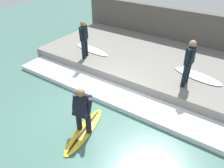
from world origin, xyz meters
TOP-DOWN VIEW (x-y plane):
  - ground_plane at (0.00, 0.00)m, footprint 28.00×28.00m
  - concrete_ledge at (3.52, 0.00)m, footprint 4.40×9.27m
  - back_wall at (5.97, 0.00)m, footprint 0.50×9.73m
  - wave_foam_crest at (0.78, 0.00)m, footprint 1.09×8.80m
  - surfboard_riding at (-1.07, -0.13)m, footprint 2.06×0.79m
  - surfer_riding at (-1.07, -0.13)m, footprint 0.54×0.67m
  - surfer_waiting_near at (2.18, -1.89)m, footprint 0.55×0.25m
  - surfboard_waiting_near at (2.95, -2.14)m, footprint 0.92×1.89m
  - surfer_waiting_far at (1.91, 2.26)m, footprint 0.50×0.33m
  - surfboard_waiting_far at (2.57, 2.44)m, footprint 0.72×1.93m

SIDE VIEW (x-z plane):
  - ground_plane at x=0.00m, z-range 0.00..0.00m
  - surfboard_riding at x=-1.07m, z-range 0.00..0.06m
  - wave_foam_crest at x=0.78m, z-range 0.00..0.17m
  - concrete_ledge at x=3.52m, z-range 0.00..0.49m
  - surfboard_waiting_near at x=2.95m, z-range 0.49..0.55m
  - surfboard_waiting_far at x=2.57m, z-range 0.49..0.55m
  - surfer_riding at x=-1.07m, z-range 0.14..1.59m
  - back_wall at x=5.97m, z-range 0.00..1.95m
  - surfer_waiting_far at x=1.91m, z-range 0.58..2.12m
  - surfer_waiting_near at x=2.18m, z-range 0.59..2.20m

